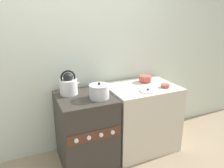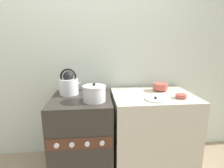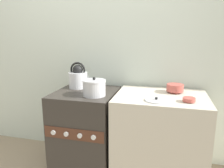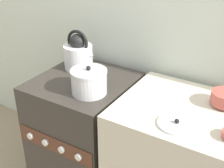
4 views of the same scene
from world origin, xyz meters
name	(u,v)px [view 4 (image 4 of 4)]	position (x,y,z in m)	size (l,w,h in m)	color
wall_back	(114,4)	(0.00, 0.72, 1.25)	(7.00, 0.06, 2.50)	silver
stove	(85,132)	(0.00, 0.32, 0.42)	(0.60, 0.66, 0.84)	#332D28
kettle	(78,54)	(-0.13, 0.46, 0.95)	(0.24, 0.20, 0.28)	silver
cooking_pot	(89,82)	(0.14, 0.20, 0.91)	(0.22, 0.22, 0.18)	silver
loose_pot_lid	(177,124)	(0.71, 0.15, 0.85)	(0.20, 0.20, 0.03)	silver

